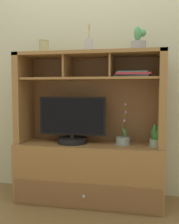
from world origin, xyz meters
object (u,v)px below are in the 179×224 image
(media_console, at_px, (90,155))
(ceramic_vase, at_px, (44,47))
(potted_succulent, at_px, (139,41))
(diffuser_bottle, at_px, (89,46))
(potted_orchid, at_px, (123,140))
(magazine_stack_left, at_px, (133,74))
(potted_fern, at_px, (156,136))
(tv_monitor, at_px, (72,124))

(media_console, relative_size, ceramic_vase, 10.49)
(media_console, xyz_separation_m, potted_succulent, (0.44, -0.03, 1.02))
(diffuser_bottle, height_order, potted_succulent, diffuser_bottle)
(potted_succulent, xyz_separation_m, ceramic_vase, (-0.87, 0.03, -0.01))
(potted_orchid, relative_size, potted_succulent, 1.83)
(magazine_stack_left, bearing_deg, ceramic_vase, 177.47)
(potted_succulent, height_order, ceramic_vase, potted_succulent)
(potted_fern, height_order, magazine_stack_left, magazine_stack_left)
(media_console, height_order, potted_fern, media_console)
(tv_monitor, distance_m, ceramic_vase, 0.77)
(potted_succulent, relative_size, ceramic_vase, 1.56)
(media_console, relative_size, diffuser_bottle, 5.48)
(tv_monitor, height_order, potted_orchid, tv_monitor)
(tv_monitor, bearing_deg, potted_orchid, 5.77)
(media_console, distance_m, ceramic_vase, 1.10)
(tv_monitor, distance_m, potted_fern, 0.76)
(magazine_stack_left, height_order, diffuser_bottle, diffuser_bottle)
(potted_succulent, bearing_deg, tv_monitor, -179.59)
(media_console, relative_size, potted_orchid, 3.66)
(magazine_stack_left, height_order, potted_succulent, potted_succulent)
(media_console, relative_size, potted_fern, 6.94)
(potted_orchid, distance_m, ceramic_vase, 1.13)
(diffuser_bottle, bearing_deg, ceramic_vase, 176.33)
(potted_fern, relative_size, potted_succulent, 0.97)
(ceramic_vase, bearing_deg, magazine_stack_left, -2.53)
(ceramic_vase, bearing_deg, tv_monitor, -6.89)
(potted_fern, bearing_deg, potted_succulent, 176.33)
(media_console, xyz_separation_m, tv_monitor, (-0.16, -0.03, 0.29))
(media_console, relative_size, potted_succulent, 6.71)
(diffuser_bottle, bearing_deg, potted_orchid, 7.65)
(media_console, bearing_deg, potted_fern, -3.89)
(potted_fern, xyz_separation_m, magazine_stack_left, (-0.20, 0.00, 0.54))
(potted_orchid, xyz_separation_m, potted_fern, (0.29, -0.05, 0.05))
(media_console, bearing_deg, diffuser_bottle, -90.00)
(potted_orchid, relative_size, ceramic_vase, 2.87)
(potted_orchid, bearing_deg, ceramic_vase, -178.96)
(media_console, distance_m, potted_fern, 0.63)
(media_console, height_order, magazine_stack_left, media_console)
(tv_monitor, height_order, ceramic_vase, ceramic_vase)
(potted_fern, relative_size, diffuser_bottle, 0.79)
(diffuser_bottle, bearing_deg, media_console, 90.00)
(potted_succulent, bearing_deg, ceramic_vase, 178.07)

